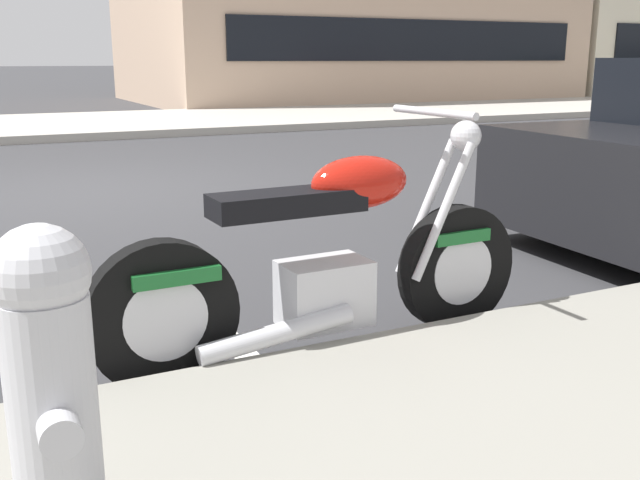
{
  "coord_description": "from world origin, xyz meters",
  "views": [
    {
      "loc": [
        -1.07,
        -7.58,
        1.34
      ],
      "look_at": [
        0.43,
        -4.54,
        0.49
      ],
      "focal_mm": 40.45,
      "sensor_mm": 36.0,
      "label": 1
    }
  ],
  "objects": [
    {
      "name": "fire_hydrant",
      "position": [
        -0.94,
        -5.82,
        0.58
      ],
      "size": [
        0.24,
        0.36,
        0.83
      ],
      "color": "#B7B7BC",
      "rests_on": "sidewalk_near_curb"
    },
    {
      "name": "sidewalk_far_curb",
      "position": [
        12.0,
        7.36,
        0.07
      ],
      "size": [
        120.0,
        5.0,
        0.14
      ],
      "primitive_type": "cube",
      "color": "#ADA89E",
      "rests_on": "ground"
    },
    {
      "name": "ground_plane",
      "position": [
        0.0,
        0.0,
        0.0
      ],
      "size": [
        260.0,
        260.0,
        0.0
      ],
      "primitive_type": "plane",
      "color": "#333335"
    },
    {
      "name": "parking_stall_stripe",
      "position": [
        0.0,
        -4.26,
        0.0
      ],
      "size": [
        0.12,
        2.2,
        0.01
      ],
      "primitive_type": "cube",
      "color": "silver",
      "rests_on": "ground"
    },
    {
      "name": "parked_motorcycle",
      "position": [
        0.36,
        -4.79,
        0.43
      ],
      "size": [
        2.14,
        0.62,
        1.12
      ],
      "rotation": [
        0.0,
        0.0,
        0.02
      ],
      "color": "black",
      "rests_on": "ground"
    }
  ]
}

